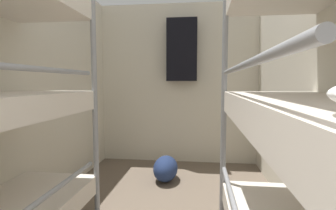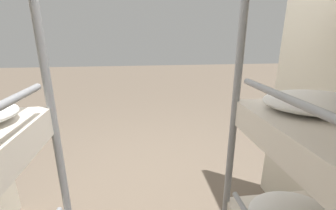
{
  "view_description": "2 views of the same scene",
  "coord_description": "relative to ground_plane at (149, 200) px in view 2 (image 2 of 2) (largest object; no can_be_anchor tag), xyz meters",
  "views": [
    {
      "loc": [
        0.34,
        0.27,
        1.22
      ],
      "look_at": [
        -0.0,
        3.04,
        0.98
      ],
      "focal_mm": 28.0,
      "sensor_mm": 36.0,
      "label": 1
    },
    {
      "loc": [
        0.04,
        1.8,
        1.53
      ],
      "look_at": [
        -0.13,
        0.47,
        1.11
      ],
      "focal_mm": 24.0,
      "sensor_mm": 36.0,
      "label": 2
    }
  ],
  "objects": [
    {
      "name": "ground_plane",
      "position": [
        0.0,
        0.0,
        0.0
      ],
      "size": [
        20.0,
        20.0,
        0.0
      ],
      "primitive_type": "plane",
      "color": "#6B5B4C"
    }
  ]
}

